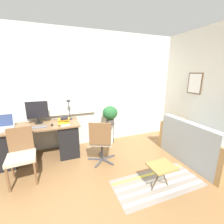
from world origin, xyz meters
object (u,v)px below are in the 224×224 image
monitor (37,111)px  office_chair_swivel (101,141)px  keyboard (37,127)px  desk_lamp (69,106)px  folding_stool (162,168)px  couch_loveseat (195,147)px  laptop (3,126)px  plant_stand (110,126)px  book_stack (64,121)px  potted_plant (110,113)px  mouse (52,125)px  desk_chair_wooden (21,153)px

monitor → office_chair_swivel: 1.44m
keyboard → desk_lamp: (0.64, 0.34, 0.31)m
folding_stool → couch_loveseat: bearing=18.9°
laptop → monitor: 0.64m
desk_lamp → plant_stand: bearing=-3.7°
book_stack → potted_plant: bearing=14.7°
mouse → desk_lamp: 0.57m
laptop → desk_chair_wooden: size_ratio=0.38×
monitor → office_chair_swivel: monitor is taller
laptop → desk_lamp: (1.22, 0.20, 0.26)m
mouse → office_chair_swivel: size_ratio=0.09×
keyboard → couch_loveseat: (2.96, -1.04, -0.45)m
desk_chair_wooden → potted_plant: potted_plant is taller
couch_loveseat → plant_stand: size_ratio=2.66×
laptop → office_chair_swivel: 1.85m
office_chair_swivel → potted_plant: bearing=-97.0°
office_chair_swivel → potted_plant: 0.90m
mouse → couch_loveseat: couch_loveseat is taller
monitor → keyboard: monitor is taller
laptop → potted_plant: bearing=3.7°
couch_loveseat → keyboard: bearing=70.7°
mouse → monitor: bearing=134.6°
laptop → folding_stool: (2.37, -1.58, -0.44)m
keyboard → desk_lamp: size_ratio=0.73×
monitor → desk_chair_wooden: size_ratio=0.52×
desk_lamp → plant_stand: desk_lamp is taller
keyboard → potted_plant: bearing=9.9°
book_stack → office_chair_swivel: (0.65, -0.43, -0.34)m
laptop → mouse: bearing=-7.7°
mouse → desk_chair_wooden: (-0.49, -0.47, -0.28)m
desk_chair_wooden → plant_stand: size_ratio=1.58×
laptop → office_chair_swivel: bearing=-18.4°
laptop → plant_stand: size_ratio=0.60×
book_stack → desk_chair_wooden: book_stack is taller
mouse → book_stack: bearing=-7.8°
office_chair_swivel → folding_stool: 1.20m
laptop → mouse: (0.85, -0.11, -0.04)m
monitor → desk_lamp: bearing=4.6°
book_stack → plant_stand: 1.17m
plant_stand → laptop: bearing=-176.3°
couch_loveseat → folding_stool: couch_loveseat is taller
laptop → monitor: size_ratio=0.72×
desk_lamp → folding_stool: desk_lamp is taller
laptop → desk_lamp: 1.26m
desk_chair_wooden → folding_stool: desk_chair_wooden is taller
laptop → potted_plant: laptop is taller
laptop → plant_stand: laptop is taller
keyboard → office_chair_swivel: office_chair_swivel is taller
desk_chair_wooden → couch_loveseat: (3.19, -0.59, -0.18)m
plant_stand → folding_stool: size_ratio=1.40×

